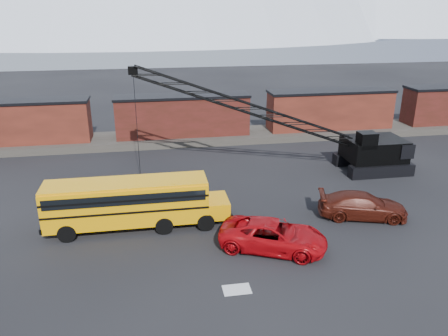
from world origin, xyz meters
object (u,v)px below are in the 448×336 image
at_px(school_bus, 133,202).
at_px(crawler_crane, 281,119).
at_px(maroon_suv, 363,205).
at_px(red_pickup, 273,235).

xyz_separation_m(school_bus, crawler_crane, (11.78, 7.48, 2.96)).
bearing_deg(school_bus, maroon_suv, -4.07).
bearing_deg(red_pickup, maroon_suv, -43.04).
relative_size(red_pickup, maroon_suv, 1.07).
xyz_separation_m(school_bus, maroon_suv, (15.03, -1.07, -0.95)).
relative_size(school_bus, maroon_suv, 2.01).
height_order(red_pickup, crawler_crane, crawler_crane).
distance_m(school_bus, red_pickup, 9.03).
relative_size(red_pickup, crawler_crane, 0.27).
distance_m(school_bus, crawler_crane, 14.26).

